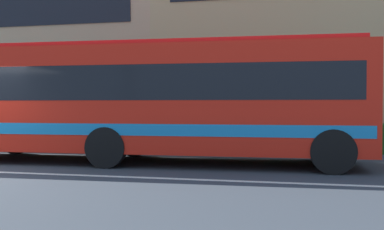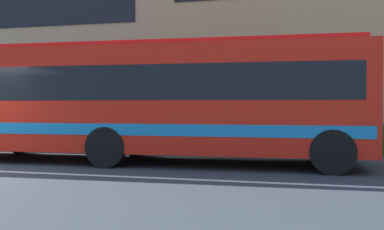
# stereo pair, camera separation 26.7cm
# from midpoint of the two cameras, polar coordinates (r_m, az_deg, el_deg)

# --- Properties ---
(hedge_row_far) EXTENTS (19.82, 1.10, 0.92)m
(hedge_row_far) POSITION_cam_midpoint_polar(r_m,az_deg,el_deg) (15.05, -5.93, -2.71)
(hedge_row_far) COLOR #235E1F
(hedge_row_far) RESTS_ON ground_plane
(apartment_block_left) EXTENTS (21.94, 10.04, 10.77)m
(apartment_block_left) POSITION_cam_midpoint_polar(r_m,az_deg,el_deg) (27.92, -23.56, 9.19)
(apartment_block_left) COLOR tan
(apartment_block_left) RESTS_ON ground_plane
(transit_bus) EXTENTS (11.29, 2.96, 3.11)m
(transit_bus) POSITION_cam_midpoint_polar(r_m,az_deg,el_deg) (11.16, -5.46, 2.34)
(transit_bus) COLOR red
(transit_bus) RESTS_ON ground_plane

